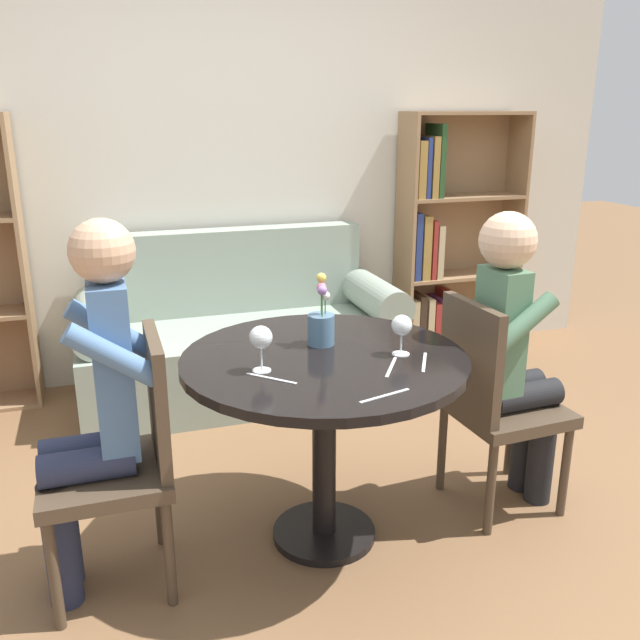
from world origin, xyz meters
name	(u,v)px	position (x,y,z in m)	size (l,w,h in m)	color
ground_plane	(324,535)	(0.00, 0.00, 0.00)	(16.00, 16.00, 0.00)	brown
back_wall	(221,153)	(0.00, 1.94, 1.35)	(5.20, 0.05, 2.70)	beige
round_table	(324,389)	(0.00, 0.00, 0.62)	(1.04, 1.04, 0.75)	black
couch	(242,341)	(0.00, 1.52, 0.31)	(1.82, 0.80, 0.92)	gray
bookshelf_right	(442,249)	(1.42, 1.78, 0.71)	(0.82, 0.28, 1.59)	#93704C
chair_left	(126,453)	(-0.71, -0.02, 0.49)	(0.42, 0.42, 0.90)	#473828
chair_right	(492,397)	(0.71, 0.00, 0.49)	(0.44, 0.44, 0.90)	#473828
person_left	(93,405)	(-0.80, -0.02, 0.68)	(0.42, 0.34, 1.29)	#282D47
person_right	(513,351)	(0.80, 0.01, 0.68)	(0.43, 0.36, 1.24)	black
wine_glass_left	(261,339)	(-0.25, -0.07, 0.87)	(0.08, 0.08, 0.16)	white
wine_glass_right	(402,327)	(0.27, -0.07, 0.86)	(0.07, 0.07, 0.15)	white
flower_vase	(321,323)	(0.03, 0.12, 0.84)	(0.10, 0.10, 0.27)	slate
knife_left_setting	(424,362)	(0.31, -0.17, 0.75)	(0.10, 0.17, 0.00)	silver
fork_left_setting	(271,378)	(-0.23, -0.15, 0.75)	(0.14, 0.14, 0.00)	silver
knife_right_setting	(385,396)	(0.06, -0.40, 0.75)	(0.19, 0.06, 0.00)	silver
fork_right_setting	(391,367)	(0.18, -0.18, 0.75)	(0.11, 0.17, 0.00)	silver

